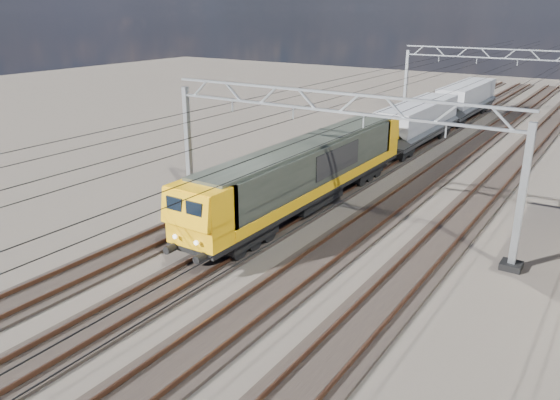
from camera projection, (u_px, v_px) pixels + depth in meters
The scene contains 11 objects.
ground at pixel (283, 251), 26.07m from camera, with size 160.00×160.00×0.00m, color black.
track_outer_west at pixel (189, 224), 29.16m from camera, with size 2.60×140.00×0.30m.
track_loco at pixel (250, 240), 27.08m from camera, with size 2.60×140.00×0.30m.
track_inner_east at pixel (320, 260), 25.01m from camera, with size 2.60×140.00×0.30m.
track_outer_east at pixel (403, 282), 22.93m from camera, with size 2.60×140.00×0.30m.
catenary_gantry_mid at pixel (326, 154), 27.92m from camera, with size 19.90×0.90×7.11m.
catenary_gantry_far at pixel (494, 80), 56.28m from camera, with size 19.90×0.90×7.11m.
overhead_wires at pixel (361, 107), 30.46m from camera, with size 12.03×140.00×0.53m.
locomotive at pixel (309, 170), 30.82m from camera, with size 2.76×21.10×3.62m.
hopper_wagon_lead at pixel (418, 121), 44.79m from camera, with size 3.38×13.00×3.25m.
hopper_wagon_mid at pixel (466, 98), 55.98m from camera, with size 3.38×13.00×3.25m.
Camera 1 is at (12.94, -19.95, 10.97)m, focal length 35.00 mm.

